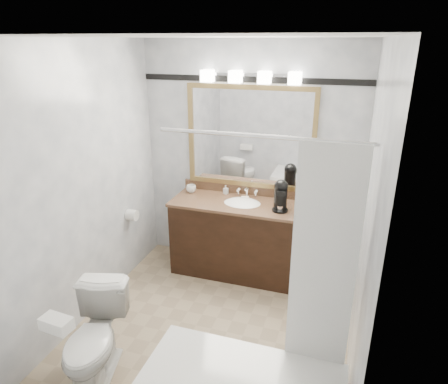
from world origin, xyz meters
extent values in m
cube|color=tan|center=(0.00, 0.00, -0.01)|extent=(2.40, 2.60, 0.01)
cube|color=white|center=(0.00, 0.00, 2.50)|extent=(2.40, 2.60, 0.01)
cube|color=white|center=(0.00, 1.30, 1.25)|extent=(2.40, 0.01, 2.50)
cube|color=white|center=(0.00, -1.30, 1.25)|extent=(2.40, 0.01, 2.50)
cube|color=white|center=(-1.20, 0.00, 1.25)|extent=(0.01, 2.60, 2.50)
cube|color=white|center=(1.20, 0.00, 1.25)|extent=(0.01, 2.60, 2.50)
cube|color=black|center=(0.00, 1.01, 0.41)|extent=(1.50, 0.55, 0.82)
cube|color=#8F6443|center=(0.00, 1.01, 0.83)|extent=(1.53, 0.58, 0.03)
cube|color=#8F6443|center=(0.00, 1.29, 0.90)|extent=(1.53, 0.03, 0.10)
ellipsoid|color=white|center=(0.00, 1.01, 0.82)|extent=(0.44, 0.34, 0.14)
cube|color=olive|center=(0.00, 1.28, 2.02)|extent=(1.40, 0.04, 0.05)
cube|color=olive|center=(0.00, 1.28, 0.97)|extent=(1.40, 0.04, 0.05)
cube|color=olive|center=(-0.68, 1.28, 1.50)|extent=(0.05, 0.04, 1.00)
cube|color=olive|center=(0.68, 1.28, 1.50)|extent=(0.05, 0.04, 1.00)
cube|color=white|center=(0.00, 1.29, 1.50)|extent=(1.30, 0.01, 1.00)
cube|color=silver|center=(0.00, 1.27, 2.15)|extent=(0.90, 0.05, 0.03)
cube|color=white|center=(-0.45, 1.22, 2.13)|extent=(0.12, 0.12, 0.12)
cube|color=white|center=(-0.15, 1.22, 2.13)|extent=(0.12, 0.12, 0.12)
cube|color=white|center=(0.15, 1.22, 2.13)|extent=(0.12, 0.12, 0.12)
cube|color=white|center=(0.45, 1.22, 2.13)|extent=(0.12, 0.12, 0.12)
cube|color=black|center=(0.00, 1.29, 2.10)|extent=(2.40, 0.01, 0.06)
cylinder|color=silver|center=(0.53, -0.54, 1.95)|extent=(1.30, 0.02, 0.02)
cube|color=white|center=(0.95, -0.55, 1.18)|extent=(0.40, 0.04, 1.55)
cylinder|color=white|center=(-1.14, 0.66, 0.70)|extent=(0.11, 0.12, 0.12)
imported|color=white|center=(-0.66, -0.79, 0.36)|extent=(0.57, 0.79, 0.72)
cube|color=white|center=(-0.66, -1.12, 0.76)|extent=(0.22, 0.13, 0.08)
cylinder|color=black|center=(0.42, 0.93, 0.86)|extent=(0.16, 0.16, 0.02)
cylinder|color=black|center=(0.41, 0.98, 0.98)|extent=(0.14, 0.14, 0.24)
sphere|color=black|center=(0.41, 0.98, 1.09)|extent=(0.14, 0.14, 0.14)
cube|color=black|center=(0.42, 0.91, 1.05)|extent=(0.10, 0.10, 0.05)
cylinder|color=silver|center=(0.42, 0.91, 0.89)|extent=(0.05, 0.05, 0.05)
imported|color=white|center=(-0.64, 1.14, 0.89)|extent=(0.11, 0.11, 0.09)
imported|color=white|center=(-0.25, 1.22, 0.90)|extent=(0.06, 0.06, 0.10)
cube|color=beige|center=(0.00, 1.13, 0.86)|extent=(0.09, 0.07, 0.03)
camera|label=1|loc=(1.02, -2.79, 2.48)|focal=32.00mm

